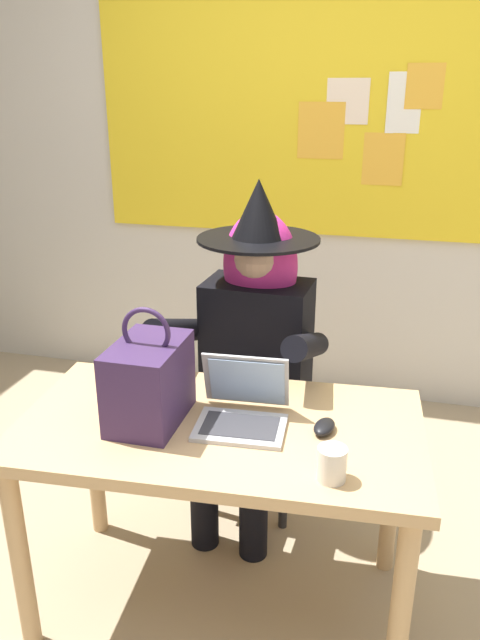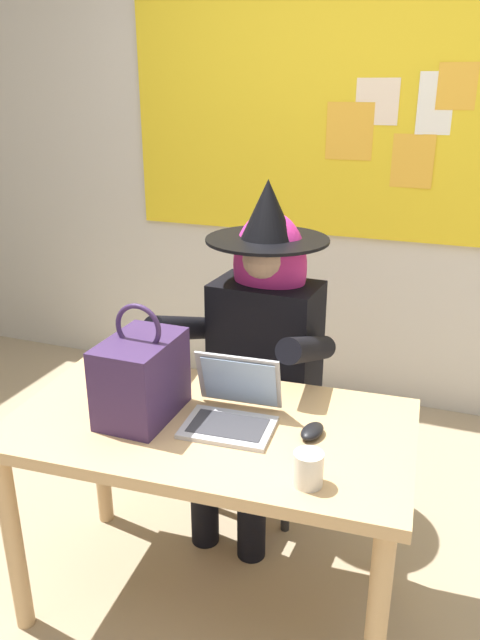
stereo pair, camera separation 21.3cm
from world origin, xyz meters
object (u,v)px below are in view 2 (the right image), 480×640
person_costumed (260,334)px  coffee_mug (308,469)px  desk_main (210,449)px  laptop (233,409)px  chair_at_desk (270,384)px  computer_mouse (312,431)px  handbag (141,377)px

person_costumed → coffee_mug: size_ratio=14.63×
desk_main → laptop: size_ratio=4.47×
desk_main → chair_at_desk: 0.71m
chair_at_desk → laptop: laptop is taller
chair_at_desk → computer_mouse: (0.35, -0.67, 0.22)m
desk_main → coffee_mug: size_ratio=13.78×
desk_main → chair_at_desk: bearing=91.8°
computer_mouse → coffee_mug: (0.05, -0.24, 0.03)m
laptop → handbag: bearing=-172.3°
chair_at_desk → handbag: 0.83m
handbag → computer_mouse: bearing=6.7°
chair_at_desk → desk_main: bearing=4.8°
handbag → chair_at_desk: bearing=75.3°
computer_mouse → person_costumed: bearing=133.1°
handbag → person_costumed: bearing=73.2°
handbag → coffee_mug: handbag is taller
desk_main → chair_at_desk: (-0.02, 0.70, -0.11)m
person_costumed → coffee_mug: (0.40, -0.79, -0.02)m
computer_mouse → handbag: size_ratio=0.28×
laptop → computer_mouse: 0.26m
computer_mouse → chair_at_desk: bearing=127.6°
chair_at_desk → laptop: size_ratio=3.13×
desk_main → handbag: handbag is taller
person_costumed → chair_at_desk: bearing=179.6°
chair_at_desk → coffee_mug: size_ratio=9.64×
desk_main → laptop: bearing=20.1°
person_costumed → handbag: size_ratio=3.68×
laptop → computer_mouse: laptop is taller
person_costumed → coffee_mug: person_costumed is taller
desk_main → computer_mouse: size_ratio=12.59×
coffee_mug → computer_mouse: bearing=101.6°
desk_main → coffee_mug: (0.37, -0.21, 0.15)m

